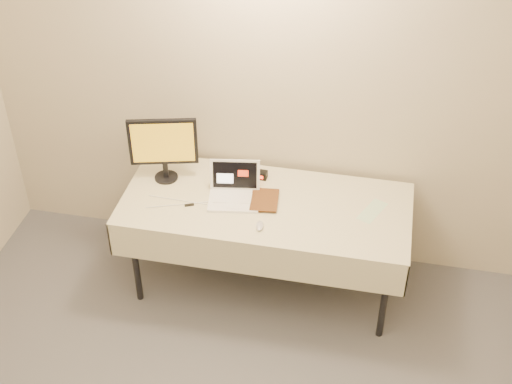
% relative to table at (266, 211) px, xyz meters
% --- Properties ---
extents(back_wall, '(4.00, 0.10, 2.70)m').
position_rel_table_xyz_m(back_wall, '(0.00, 0.45, 0.67)').
color(back_wall, beige).
rests_on(back_wall, ground).
extents(table, '(1.86, 0.81, 0.74)m').
position_rel_table_xyz_m(table, '(0.00, 0.00, 0.00)').
color(table, black).
rests_on(table, ground).
extents(laptop, '(0.36, 0.32, 0.22)m').
position_rel_table_xyz_m(laptop, '(-0.21, 0.02, 0.12)').
color(laptop, white).
rests_on(laptop, table).
extents(monitor, '(0.44, 0.19, 0.46)m').
position_rel_table_xyz_m(monitor, '(-0.71, 0.13, 0.33)').
color(monitor, black).
rests_on(monitor, table).
extents(book, '(0.18, 0.04, 0.24)m').
position_rel_table_xyz_m(book, '(-0.10, 0.00, 0.18)').
color(book, brown).
rests_on(book, table).
extents(alarm_clock, '(0.13, 0.06, 0.05)m').
position_rel_table_xyz_m(alarm_clock, '(-0.11, 0.26, 0.09)').
color(alarm_clock, black).
rests_on(alarm_clock, table).
extents(clicker, '(0.06, 0.10, 0.02)m').
position_rel_table_xyz_m(clicker, '(0.01, -0.24, 0.07)').
color(clicker, '#B4B4B6').
rests_on(clicker, table).
extents(paper_form, '(0.19, 0.27, 0.00)m').
position_rel_table_xyz_m(paper_form, '(0.68, 0.06, 0.06)').
color(paper_form, '#B6D8AC').
rests_on(paper_form, table).
extents(usb_dongle, '(0.06, 0.04, 0.01)m').
position_rel_table_xyz_m(usb_dongle, '(-0.47, -0.12, 0.07)').
color(usb_dongle, black).
rests_on(usb_dongle, table).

